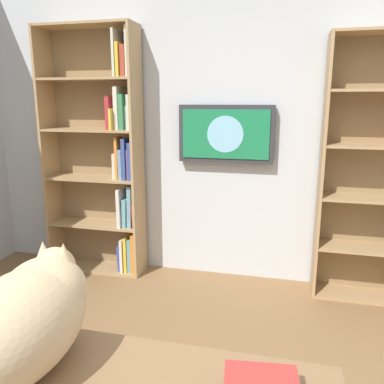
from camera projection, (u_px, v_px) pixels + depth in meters
wall_back at (232, 121)px, 3.26m from camera, size 4.52×0.06×2.70m
bookshelf_right at (105, 156)px, 3.42m from camera, size 0.86×0.28×2.12m
wall_mounted_tv at (226, 134)px, 3.21m from camera, size 0.78×0.07×0.47m
cat at (29, 314)px, 1.17m from camera, size 0.30×0.67×0.34m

